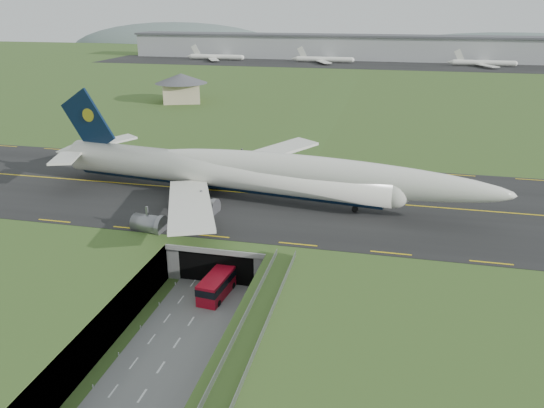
# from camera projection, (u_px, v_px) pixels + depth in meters

# --- Properties ---
(ground) EXTENTS (900.00, 900.00, 0.00)m
(ground) POSITION_uv_depth(u_px,v_px,m) (199.00, 311.00, 74.97)
(ground) COLOR #3D5421
(ground) RESTS_ON ground
(airfield_deck) EXTENTS (800.00, 800.00, 6.00)m
(airfield_deck) POSITION_uv_depth(u_px,v_px,m) (198.00, 292.00, 73.90)
(airfield_deck) COLOR gray
(airfield_deck) RESTS_ON ground
(trench_road) EXTENTS (12.00, 75.00, 0.20)m
(trench_road) POSITION_uv_depth(u_px,v_px,m) (178.00, 341.00, 68.10)
(trench_road) COLOR slate
(trench_road) RESTS_ON ground
(taxiway) EXTENTS (800.00, 44.00, 0.18)m
(taxiway) POSITION_uv_depth(u_px,v_px,m) (256.00, 194.00, 102.88)
(taxiway) COLOR black
(taxiway) RESTS_ON airfield_deck
(tunnel_portal) EXTENTS (17.00, 22.30, 6.00)m
(tunnel_portal) POSITION_uv_depth(u_px,v_px,m) (232.00, 241.00, 89.02)
(tunnel_portal) COLOR gray
(tunnel_portal) RESTS_ON ground
(guideway) EXTENTS (3.00, 53.00, 7.05)m
(guideway) POSITION_uv_depth(u_px,v_px,m) (234.00, 379.00, 53.38)
(guideway) COLOR #A8A8A3
(guideway) RESTS_ON ground
(jumbo_jet) EXTENTS (90.73, 58.63, 19.57)m
(jumbo_jet) POSITION_uv_depth(u_px,v_px,m) (251.00, 173.00, 98.37)
(jumbo_jet) COLOR white
(jumbo_jet) RESTS_ON ground
(shuttle_tram) EXTENTS (3.92, 8.48, 3.33)m
(shuttle_tram) POSITION_uv_depth(u_px,v_px,m) (217.00, 285.00, 78.12)
(shuttle_tram) COLOR #AE0B1E
(shuttle_tram) RESTS_ON ground
(service_building) EXTENTS (24.73, 24.73, 10.49)m
(service_building) POSITION_uv_depth(u_px,v_px,m) (181.00, 85.00, 196.41)
(service_building) COLOR #C3B18D
(service_building) RESTS_ON ground
(cargo_terminal) EXTENTS (320.00, 67.00, 15.60)m
(cargo_terminal) POSITION_uv_depth(u_px,v_px,m) (358.00, 47.00, 342.94)
(cargo_terminal) COLOR #B2B2B2
(cargo_terminal) RESTS_ON ground
(distant_hills) EXTENTS (700.00, 91.00, 60.00)m
(distant_hills) POSITION_uv_depth(u_px,v_px,m) (443.00, 58.00, 455.02)
(distant_hills) COLOR slate
(distant_hills) RESTS_ON ground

